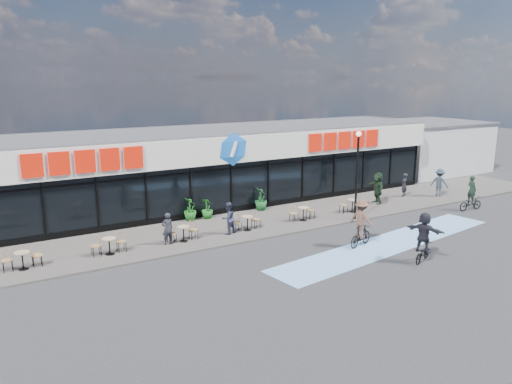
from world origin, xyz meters
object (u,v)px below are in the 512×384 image
Objects in this scene: lamp_post at (357,167)px; pedestrian_c at (404,185)px; cyclist_b at (471,199)px; potted_plant_right at (261,199)px; pedestrian_a at (378,188)px; cyclist_a at (361,225)px; patron_left at (168,229)px; potted_plant_left at (190,209)px; patron_right at (228,218)px; potted_plant_mid at (207,208)px; bistro_set_0 at (22,258)px; pedestrian_b at (439,183)px.

pedestrian_c is (6.36, 2.47, -2.12)m from lamp_post.
cyclist_b is at bearing 77.97° from pedestrian_c.
potted_plant_right is 0.67× the size of pedestrian_a.
patron_left is at bearing 149.54° from cyclist_a.
patron_right is at bearing -78.30° from potted_plant_left.
potted_plant_mid is 13.41m from pedestrian_c.
pedestrian_c is 10.76m from cyclist_a.
potted_plant_left is at bearing -130.12° from patron_left.
potted_plant_right is at bearing -35.29° from pedestrian_c.
bistro_set_0 is at bearing 172.59° from cyclist_b.
bistro_set_0 is (-16.58, 1.29, -2.43)m from lamp_post.
pedestrian_c is at bearing 21.24° from lamp_post.
patron_left is 3.17m from patron_right.
cyclist_b is at bearing -23.06° from potted_plant_mid.
pedestrian_b is at bearing 71.80° from cyclist_b.
bistro_set_0 is at bearing 161.43° from cyclist_a.
potted_plant_right is (4.44, -0.10, 0.03)m from potted_plant_left.
cyclist_b reaches higher than bistro_set_0.
lamp_post is at bearing -50.91° from potted_plant_right.
potted_plant_left is 4.44m from potted_plant_right.
bistro_set_0 is 9.35m from patron_right.
potted_plant_right is 12.21m from pedestrian_b.
pedestrian_a is (20.14, 0.71, 0.52)m from bistro_set_0.
pedestrian_a is at bearing -11.64° from potted_plant_left.
potted_plant_left is 9.35m from cyclist_a.
potted_plant_left is at bearing 151.10° from lamp_post.
patron_left reaches higher than potted_plant_left.
lamp_post reaches higher than pedestrian_c.
patron_right is 10.84m from pedestrian_a.
lamp_post is 3.65× the size of potted_plant_right.
pedestrian_c reaches higher than potted_plant_left.
patron_left is 0.84× the size of pedestrian_b.
pedestrian_a is (3.56, 2.00, -1.91)m from lamp_post.
pedestrian_c is at bearing 32.98° from cyclist_a.
bistro_set_0 is 1.38× the size of potted_plant_mid.
patron_left is at bearing 69.04° from pedestrian_b.
patron_left is (-3.47, -3.09, 0.20)m from potted_plant_mid.
patron_right is at bearing -0.79° from bistro_set_0.
cyclist_a is at bearing 147.47° from patron_left.
patron_right is at bearing 170.89° from lamp_post.
potted_plant_left is 3.27m from patron_right.
potted_plant_mid is at bearing -81.08° from pedestrian_a.
cyclist_a is at bearing -60.83° from potted_plant_mid.
patron_right is 6.45m from cyclist_a.
potted_plant_right is at bearing -156.21° from patron_right.
cyclist_a is at bearing 8.04° from pedestrian_c.
potted_plant_mid is 0.73× the size of patron_left.
pedestrian_a reaches higher than pedestrian_c.
cyclist_a is (13.91, -4.68, 0.48)m from bistro_set_0.
lamp_post is 2.17× the size of cyclist_a.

